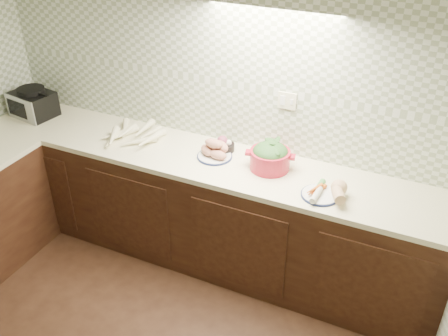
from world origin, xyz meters
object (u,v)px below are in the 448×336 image
at_px(toaster_oven, 33,103).
at_px(parsnip_pile, 138,137).
at_px(onion_bowl, 224,145).
at_px(veg_plate, 329,190).
at_px(sweet_potato_plate, 215,150).
at_px(dutch_oven, 270,157).

bearing_deg(toaster_oven, parsnip_pile, 7.42).
distance_m(onion_bowl, veg_plate, 0.89).
relative_size(sweet_potato_plate, onion_bowl, 1.73).
bearing_deg(onion_bowl, dutch_oven, -13.89).
bearing_deg(parsnip_pile, toaster_oven, 178.87).
bearing_deg(veg_plate, onion_bowl, 163.43).
relative_size(onion_bowl, veg_plate, 0.49).
xyz_separation_m(toaster_oven, dutch_oven, (2.08, 0.03, -0.02)).
height_order(toaster_oven, parsnip_pile, toaster_oven).
distance_m(toaster_oven, dutch_oven, 2.08).
bearing_deg(dutch_oven, onion_bowl, 153.35).
bearing_deg(veg_plate, dutch_oven, 161.19).
bearing_deg(parsnip_pile, onion_bowl, 12.89).
relative_size(toaster_oven, parsnip_pile, 0.84).
xyz_separation_m(parsnip_pile, onion_bowl, (0.65, 0.15, 0.01)).
height_order(onion_bowl, veg_plate, same).
xyz_separation_m(onion_bowl, dutch_oven, (0.39, -0.10, 0.05)).
xyz_separation_m(toaster_oven, sweet_potato_plate, (1.67, 0.01, -0.06)).
distance_m(sweet_potato_plate, dutch_oven, 0.41).
relative_size(parsnip_pile, dutch_oven, 1.30).
bearing_deg(dutch_oven, sweet_potato_plate, 169.57).
bearing_deg(dutch_oven, toaster_oven, 168.09).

